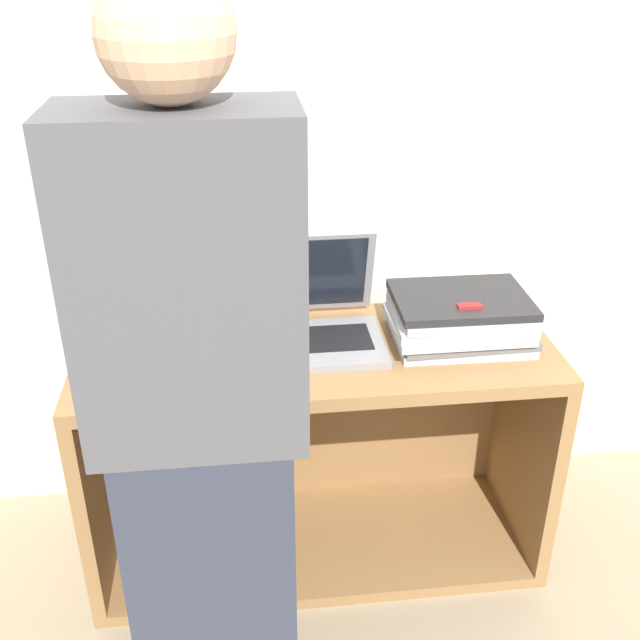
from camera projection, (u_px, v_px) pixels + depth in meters
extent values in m
plane|color=gray|center=(327.00, 607.00, 2.04)|extent=(12.00, 12.00, 0.00)
cube|color=beige|center=(302.00, 115.00, 2.00)|extent=(8.00, 0.05, 2.40)
cube|color=olive|center=(317.00, 354.00, 1.94)|extent=(1.24, 0.48, 0.04)
cube|color=olive|center=(317.00, 539.00, 2.24)|extent=(1.24, 0.48, 0.04)
cube|color=olive|center=(97.00, 469.00, 2.03)|extent=(0.04, 0.48, 0.60)
cube|color=olive|center=(524.00, 438.00, 2.15)|extent=(0.04, 0.48, 0.60)
cube|color=olive|center=(309.00, 408.00, 2.29)|extent=(1.17, 0.04, 0.60)
cube|color=gray|center=(317.00, 345.00, 1.93)|extent=(0.35, 0.25, 0.02)
cube|color=black|center=(316.00, 339.00, 1.94)|extent=(0.28, 0.14, 0.00)
cube|color=gray|center=(310.00, 273.00, 2.02)|extent=(0.35, 0.08, 0.24)
cube|color=black|center=(310.00, 273.00, 2.01)|extent=(0.30, 0.06, 0.21)
cube|color=#B7B7BC|center=(166.00, 352.00, 1.90)|extent=(0.35, 0.26, 0.02)
cube|color=#232326|center=(169.00, 347.00, 1.88)|extent=(0.36, 0.27, 0.02)
cube|color=#B7B7BC|center=(171.00, 339.00, 1.87)|extent=(0.35, 0.26, 0.02)
cube|color=gray|center=(165.00, 331.00, 1.87)|extent=(0.36, 0.27, 0.02)
cube|color=slate|center=(163.00, 322.00, 1.86)|extent=(0.35, 0.26, 0.02)
cube|color=#B7B7BC|center=(459.00, 336.00, 1.97)|extent=(0.35, 0.26, 0.02)
cube|color=slate|center=(461.00, 329.00, 1.96)|extent=(0.35, 0.26, 0.02)
cube|color=#B7B7BC|center=(457.00, 324.00, 1.94)|extent=(0.35, 0.25, 0.02)
cube|color=#B7B7BC|center=(459.00, 316.00, 1.94)|extent=(0.36, 0.27, 0.02)
cube|color=#B7B7BC|center=(462.00, 308.00, 1.93)|extent=(0.35, 0.25, 0.02)
cube|color=#232326|center=(461.00, 300.00, 1.92)|extent=(0.35, 0.26, 0.02)
cube|color=#2D3342|center=(215.00, 581.00, 1.61)|extent=(0.34, 0.20, 0.78)
cube|color=#4C4C51|center=(188.00, 288.00, 1.29)|extent=(0.40, 0.20, 0.62)
sphere|color=#DBAD89|center=(165.00, 33.00, 1.10)|extent=(0.21, 0.21, 0.21)
cylinder|color=#DBAD89|center=(98.00, 130.00, 1.40)|extent=(0.07, 0.32, 0.07)
cylinder|color=#DBAD89|center=(268.00, 125.00, 1.44)|extent=(0.07, 0.32, 0.07)
cube|color=red|center=(469.00, 306.00, 1.86)|extent=(0.06, 0.02, 0.01)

